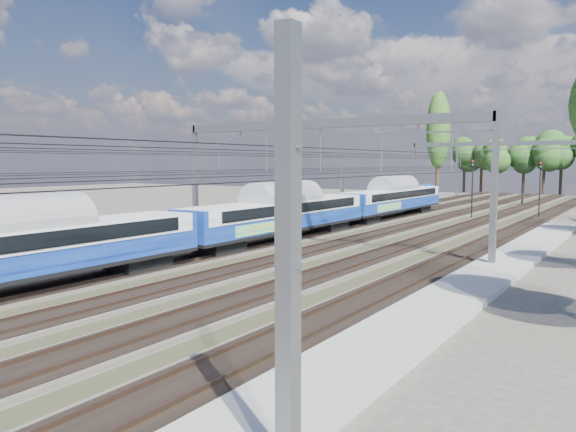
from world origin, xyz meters
The scene contains 9 objects.
track_bed centered at (0.00, 45.00, 0.10)m, with size 21.00×130.00×0.34m.
platform centered at (12.00, 20.00, 0.15)m, with size 3.00×70.00×0.30m, color gray.
catenary centered at (0.33, 52.69, 6.40)m, with size 25.65×130.00×9.00m.
tree_belt centered at (7.06, 92.91, 8.07)m, with size 40.38×102.25×11.62m.
poplar centered at (-14.50, 98.00, 11.89)m, with size 4.40×4.40×19.04m.
emu_train centered at (-4.50, 31.60, 2.65)m, with size 3.08×65.15×4.51m.
worker centered at (3.63, 80.38, 0.85)m, with size 0.62×0.41×1.70m, color black.
signal_near centered at (2.41, 59.05, 4.05)m, with size 0.40×0.36×6.40m.
signal_far centered at (8.71, 62.41, 3.92)m, with size 0.42×0.38×6.19m.
Camera 1 is at (19.25, -3.30, 6.08)m, focal length 35.00 mm.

